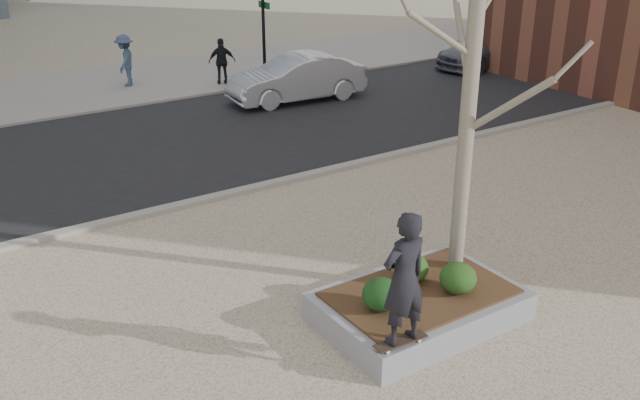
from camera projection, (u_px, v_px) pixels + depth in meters
ground at (366, 339)px, 10.48m from camera, size 120.00×120.00×0.00m
street at (131, 151)px, 18.14m from camera, size 60.00×8.00×0.02m
far_sidewalk at (58, 92)px, 23.51m from camera, size 60.00×6.00×0.02m
planter at (419, 306)px, 10.89m from camera, size 3.00×2.00×0.45m
planter_mulch at (420, 293)px, 10.80m from camera, size 2.70×1.70×0.04m
sycamore_tree at (472, 64)px, 10.22m from camera, size 2.80×2.80×6.60m
shrub_left at (381, 294)px, 10.24m from camera, size 0.57×0.57×0.48m
shrub_middle at (411, 268)px, 11.01m from camera, size 0.53×0.53×0.45m
shrub_right at (458, 278)px, 10.69m from camera, size 0.56×0.56×0.48m
skateboard at (401, 343)px, 9.56m from camera, size 0.79×0.24×0.08m
skateboarder at (404, 279)px, 9.17m from camera, size 0.69×0.46×1.88m
car_silver at (297, 78)px, 22.29m from camera, size 4.44×1.88×1.42m
car_third at (482, 49)px, 26.89m from camera, size 4.59×2.65×1.25m
pedestrian_b at (125, 60)px, 23.98m from camera, size 1.13×1.28×1.72m
pedestrian_c at (222, 61)px, 24.25m from camera, size 0.98×0.66×1.55m
traffic_light_far at (263, 16)px, 24.08m from camera, size 0.60×2.48×4.50m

